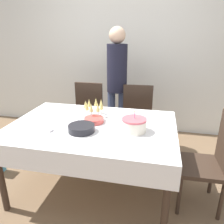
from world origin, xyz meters
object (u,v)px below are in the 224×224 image
Objects in this scene: birthday_cake at (134,125)px; plate_stack_main at (81,128)px; dining_chair_far_left at (87,114)px; plate_stack_dessert at (94,120)px; dining_chair_right_end at (211,159)px; person_standing at (117,77)px; champagne_tray at (94,109)px; dining_chair_far_right at (137,118)px.

birthday_cake is 0.93× the size of plate_stack_main.
dining_chair_far_left is 1.25m from birthday_cake.
dining_chair_far_left reaches higher than plate_stack_dessert.
dining_chair_right_end is 1.62m from person_standing.
dining_chair_far_left is at bearing 114.88° from champagne_tray.
birthday_cake reaches higher than dining_chair_far_left.
person_standing reaches higher than plate_stack_dessert.
person_standing is (0.39, 0.21, 0.51)m from dining_chair_far_left.
plate_stack_main is at bearing -90.22° from champagne_tray.
plate_stack_main is (-1.18, -0.17, 0.27)m from dining_chair_right_end.
dining_chair_right_end is 3.88× the size of plate_stack_main.
plate_stack_main is 1.25× the size of plate_stack_dessert.
dining_chair_right_end is at bearing 8.34° from plate_stack_main.
dining_chair_far_left is 3.88× the size of plate_stack_main.
dining_chair_right_end is 0.77m from birthday_cake.
birthday_cake is 0.54m from champagne_tray.
birthday_cake reaches higher than champagne_tray.
birthday_cake is (0.78, -0.94, 0.30)m from dining_chair_far_left.
dining_chair_far_right is at bearing 69.03° from plate_stack_main.
dining_chair_far_right is 3.88× the size of plate_stack_main.
person_standing is (0.08, 1.26, 0.23)m from plate_stack_main.
person_standing is at bearing 135.31° from dining_chair_right_end.
plate_stack_dessert is (-1.13, 0.06, 0.26)m from dining_chair_right_end.
dining_chair_far_left is 0.93m from plate_stack_dessert.
dining_chair_far_right is 0.99m from birthday_cake.
plate_stack_main is 1.28m from person_standing.
birthday_cake is at bearing -71.33° from person_standing.
champagne_tray reaches higher than plate_stack_main.
dining_chair_right_end is 4.85× the size of plate_stack_dessert.
dining_chair_far_right is at bearing -33.24° from person_standing.
person_standing reaches higher than champagne_tray.
dining_chair_far_right is (0.71, -0.00, 0.00)m from dining_chair_far_left.
plate_stack_main is 0.14× the size of person_standing.
dining_chair_right_end is 4.19× the size of birthday_cake.
dining_chair_far_right reaches higher than plate_stack_dessert.
dining_chair_right_end reaches higher than plate_stack_dessert.
plate_stack_dessert is at bearing 164.20° from birthday_cake.
person_standing is (-0.39, 1.15, 0.20)m from birthday_cake.
dining_chair_far_right is 0.56× the size of person_standing.
plate_stack_main reaches higher than plate_stack_dessert.
plate_stack_dessert is (0.05, 0.23, -0.01)m from plate_stack_main.
dining_chair_far_right reaches higher than plate_stack_main.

